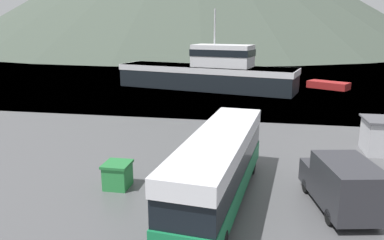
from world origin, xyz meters
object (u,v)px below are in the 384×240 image
(tour_bus, at_px, (219,164))
(storage_bin, at_px, (118,175))
(small_boat, at_px, (328,85))
(fishing_boat, at_px, (208,72))
(delivery_van, at_px, (342,183))

(tour_bus, xyz_separation_m, storage_bin, (-5.45, 0.69, -1.22))
(tour_bus, bearing_deg, small_boat, 79.68)
(tour_bus, xyz_separation_m, fishing_boat, (-5.16, 33.13, 0.37))
(tour_bus, height_order, storage_bin, tour_bus)
(delivery_van, relative_size, storage_bin, 3.75)
(tour_bus, relative_size, small_boat, 2.08)
(delivery_van, bearing_deg, tour_bus, 170.21)
(delivery_van, distance_m, fishing_boat, 34.70)
(fishing_boat, height_order, storage_bin, fishing_boat)
(tour_bus, relative_size, delivery_van, 2.15)
(delivery_van, height_order, fishing_boat, fishing_boat)
(tour_bus, relative_size, storage_bin, 8.06)
(storage_bin, bearing_deg, small_boat, 65.39)
(tour_bus, bearing_deg, storage_bin, 179.21)
(tour_bus, distance_m, small_boat, 38.13)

